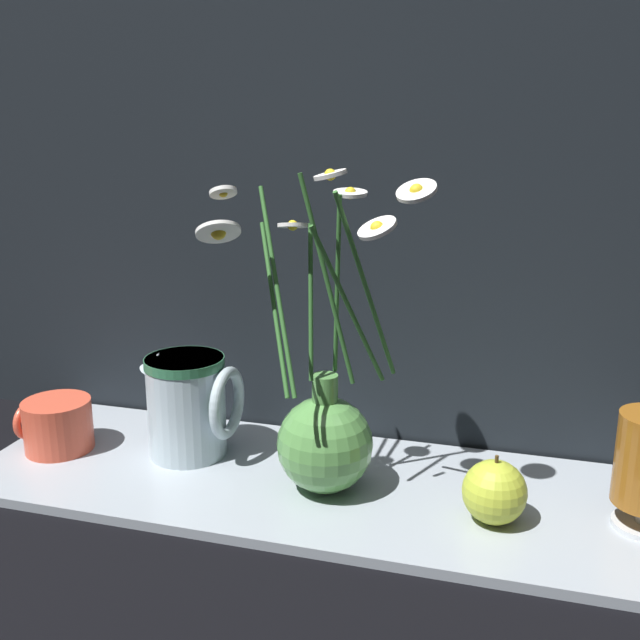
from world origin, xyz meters
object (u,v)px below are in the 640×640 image
Objects in this scene: vase_with_flowers at (324,433)px; ceramic_pitcher at (189,402)px; orange_fruit at (494,492)px; yellow_mug at (57,425)px.

vase_with_flowers is 0.20m from ceramic_pitcher.
ceramic_pitcher reaches higher than orange_fruit.
vase_with_flowers is at bearing -13.01° from ceramic_pitcher.
vase_with_flowers is 0.37m from yellow_mug.
vase_with_flowers reaches higher than orange_fruit.
yellow_mug is at bearing 177.11° from orange_fruit.
vase_with_flowers reaches higher than yellow_mug.
orange_fruit is at bearing -2.89° from yellow_mug.
ceramic_pitcher is (0.18, 0.03, 0.04)m from yellow_mug.
orange_fruit is (0.57, -0.03, 0.00)m from yellow_mug.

